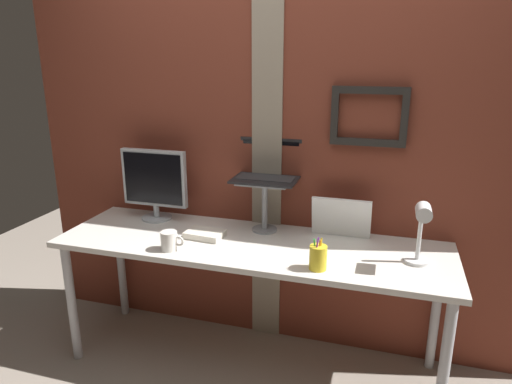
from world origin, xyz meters
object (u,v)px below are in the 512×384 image
monitor (154,181)px  desk_lamp (421,228)px  laptop (268,168)px  pen_cup (318,257)px  coffee_mug (170,241)px  whiteboard_panel (341,218)px

monitor → desk_lamp: (1.49, -0.24, -0.04)m
laptop → pen_cup: 0.66m
pen_cup → coffee_mug: pen_cup is taller
monitor → coffee_mug: monitor is taller
monitor → coffee_mug: (0.29, -0.40, -0.19)m
desk_lamp → monitor: bearing=170.7°
monitor → laptop: (0.68, 0.07, 0.11)m
whiteboard_panel → coffee_mug: (-0.81, -0.42, -0.06)m
whiteboard_panel → coffee_mug: bearing=-152.4°
monitor → coffee_mug: 0.53m
laptop → monitor: bearing=-174.1°
pen_cup → coffee_mug: size_ratio=1.31×
coffee_mug → whiteboard_panel: bearing=27.6°
monitor → laptop: laptop is taller
whiteboard_panel → pen_cup: (-0.05, -0.42, -0.05)m
laptop → desk_lamp: 0.88m
coffee_mug → monitor: bearing=126.2°
desk_lamp → laptop: bearing=158.9°
monitor → coffee_mug: bearing=-53.8°
monitor → pen_cup: bearing=-20.8°
monitor → whiteboard_panel: 1.11m
pen_cup → desk_lamp: bearing=19.3°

